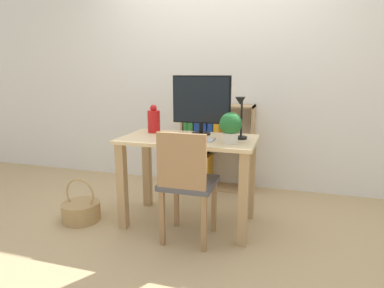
% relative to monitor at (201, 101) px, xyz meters
% --- Properties ---
extents(ground_plane, '(10.00, 10.00, 0.00)m').
position_rel_monitor_xyz_m(ground_plane, '(-0.06, -0.17, -1.04)').
color(ground_plane, tan).
extents(wall_back, '(8.00, 0.05, 2.60)m').
position_rel_monitor_xyz_m(wall_back, '(-0.06, 0.94, 0.26)').
color(wall_back, silver).
rests_on(wall_back, ground_plane).
extents(desk, '(1.11, 0.61, 0.76)m').
position_rel_monitor_xyz_m(desk, '(-0.06, -0.17, -0.46)').
color(desk, '#D8BC8C').
rests_on(desk, ground_plane).
extents(monitor, '(0.51, 0.16, 0.50)m').
position_rel_monitor_xyz_m(monitor, '(0.00, 0.00, 0.00)').
color(monitor, black).
rests_on(monitor, desk).
extents(keyboard, '(0.33, 0.14, 0.02)m').
position_rel_monitor_xyz_m(keyboard, '(0.00, -0.27, -0.28)').
color(keyboard, '#B2B2B7').
rests_on(keyboard, desk).
extents(vase, '(0.11, 0.11, 0.25)m').
position_rel_monitor_xyz_m(vase, '(-0.43, -0.03, -0.18)').
color(vase, red).
rests_on(vase, desk).
extents(desk_lamp, '(0.10, 0.19, 0.35)m').
position_rel_monitor_xyz_m(desk_lamp, '(0.36, -0.16, -0.08)').
color(desk_lamp, black).
rests_on(desk_lamp, desk).
extents(potted_plant, '(0.17, 0.17, 0.24)m').
position_rel_monitor_xyz_m(potted_plant, '(0.31, -0.29, -0.15)').
color(potted_plant, silver).
rests_on(potted_plant, desk).
extents(chair, '(0.40, 0.40, 0.88)m').
position_rel_monitor_xyz_m(chair, '(0.02, -0.49, -0.55)').
color(chair, '#4C4C51').
rests_on(chair, ground_plane).
extents(bookshelf, '(0.78, 0.28, 0.95)m').
position_rel_monitor_xyz_m(bookshelf, '(-0.14, 0.76, -0.58)').
color(bookshelf, tan).
rests_on(bookshelf, ground_plane).
extents(basket, '(0.33, 0.33, 0.39)m').
position_rel_monitor_xyz_m(basket, '(-0.99, -0.40, -0.95)').
color(basket, tan).
rests_on(basket, ground_plane).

